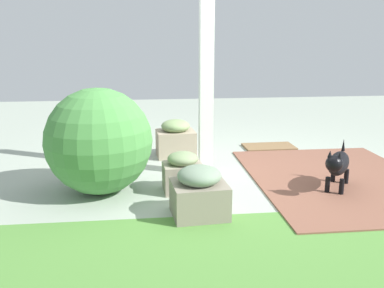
{
  "coord_description": "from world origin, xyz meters",
  "views": [
    {
      "loc": [
        0.9,
        4.33,
        1.48
      ],
      "look_at": [
        0.4,
        -0.0,
        0.38
      ],
      "focal_mm": 39.89,
      "sensor_mm": 36.0,
      "label": 1
    }
  ],
  "objects": [
    {
      "name": "stone_planter_far",
      "position": [
        0.45,
        0.98,
        0.21
      ],
      "size": [
        0.49,
        0.46,
        0.44
      ],
      "color": "gray",
      "rests_on": "ground"
    },
    {
      "name": "doormat",
      "position": [
        -0.8,
        -1.16,
        0.01
      ],
      "size": [
        0.69,
        0.41,
        0.03
      ],
      "primitive_type": "cube",
      "rotation": [
        0.0,
        0.0,
        0.02
      ],
      "color": "brown",
      "rests_on": "ground"
    },
    {
      "name": "dog",
      "position": [
        -0.97,
        0.54,
        0.27
      ],
      "size": [
        0.49,
        0.64,
        0.47
      ],
      "color": "black",
      "rests_on": "ground"
    },
    {
      "name": "ground_plane",
      "position": [
        0.0,
        0.0,
        0.0
      ],
      "size": [
        12.0,
        12.0,
        0.0
      ],
      "primitive_type": "plane",
      "color": "#9AA596"
    },
    {
      "name": "terracotta_pot_broad",
      "position": [
        1.49,
        -0.89,
        0.27
      ],
      "size": [
        0.42,
        0.42,
        0.44
      ],
      "color": "#BA6B4D",
      "rests_on": "ground"
    },
    {
      "name": "porch_pillar",
      "position": [
        0.23,
        -0.13,
        1.17
      ],
      "size": [
        0.14,
        0.14,
        2.34
      ],
      "primitive_type": "cube",
      "color": "white",
      "rests_on": "ground"
    },
    {
      "name": "brick_path",
      "position": [
        -1.15,
        0.24,
        0.01
      ],
      "size": [
        1.8,
        2.4,
        0.02
      ],
      "primitive_type": "cube",
      "color": "brown",
      "rests_on": "ground"
    },
    {
      "name": "stone_planter_mid",
      "position": [
        0.53,
        0.37,
        0.19
      ],
      "size": [
        0.4,
        0.35,
        0.4
      ],
      "color": "gray",
      "rests_on": "ground"
    },
    {
      "name": "round_shrub",
      "position": [
        1.33,
        0.31,
        0.51
      ],
      "size": [
        1.02,
        1.02,
        1.02
      ],
      "primitive_type": "sphere",
      "color": "#44853F",
      "rests_on": "ground"
    },
    {
      "name": "stone_planter_nearest",
      "position": [
        0.5,
        -0.9,
        0.22
      ],
      "size": [
        0.5,
        0.42,
        0.47
      ],
      "color": "tan",
      "rests_on": "ground"
    }
  ]
}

